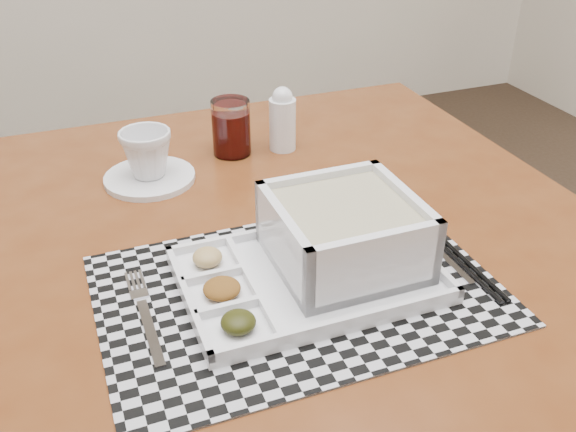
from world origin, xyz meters
The scene contains 10 objects.
dining_table centered at (0.25, 0.34, 0.69)m, with size 1.03×1.03×0.77m.
placemat centered at (0.25, 0.21, 0.77)m, with size 0.49×0.34×0.00m, color #B2B2BB.
serving_tray centered at (0.31, 0.23, 0.81)m, with size 0.32×0.22×0.10m.
fork centered at (0.07, 0.23, 0.77)m, with size 0.02×0.19×0.00m.
spoon centered at (0.47, 0.27, 0.77)m, with size 0.04×0.18×0.01m.
chopsticks centered at (0.48, 0.21, 0.77)m, with size 0.02×0.24×0.01m.
saucer centered at (0.14, 0.57, 0.77)m, with size 0.15×0.15×0.01m, color silver.
cup centered at (0.14, 0.57, 0.81)m, with size 0.08×0.08×0.08m, color silver.
juice_glass centered at (0.30, 0.62, 0.81)m, with size 0.07×0.07×0.10m.
creamer_bottle centered at (0.39, 0.61, 0.82)m, with size 0.05×0.05×0.12m.
Camera 1 is at (0.01, -0.39, 1.27)m, focal length 40.00 mm.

